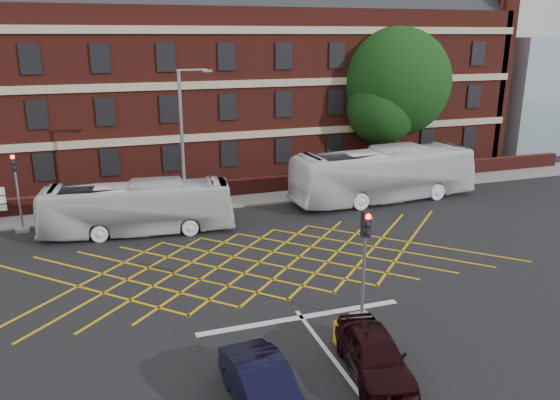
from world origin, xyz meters
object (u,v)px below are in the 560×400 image
object	(u,v)px
traffic_light_near	(363,277)
traffic_light_far	(19,200)
bus_left	(138,208)
car_navy	(264,389)
deciduous_tree	(395,90)
utility_cabinet	(342,333)
street_lamp	(185,175)
bus_right	(384,174)
car_maroon	(374,354)

from	to	relation	value
traffic_light_near	traffic_light_far	distance (m)	19.52
bus_left	traffic_light_far	world-z (taller)	traffic_light_far
traffic_light_far	car_navy	bearing A→B (deg)	-66.31
deciduous_tree	utility_cabinet	bearing A→B (deg)	-123.45
traffic_light_near	street_lamp	world-z (taller)	street_lamp
deciduous_tree	traffic_light_far	distance (m)	26.57
car_navy	deciduous_tree	world-z (taller)	deciduous_tree
bus_left	traffic_light_near	size ratio (longest dim) A/B	2.35
bus_left	deciduous_tree	size ratio (longest dim) A/B	0.93
bus_right	utility_cabinet	xyz separation A→B (m)	(-9.72, -14.70, -1.30)
traffic_light_near	car_maroon	bearing A→B (deg)	-110.70
traffic_light_far	utility_cabinet	xyz separation A→B (m)	(11.57, -15.81, -1.36)
deciduous_tree	utility_cabinet	size ratio (longest dim) A/B	13.37
traffic_light_near	utility_cabinet	xyz separation A→B (m)	(-1.37, -1.19, -1.36)
traffic_light_far	utility_cabinet	bearing A→B (deg)	-53.82
car_navy	deciduous_tree	distance (m)	30.05
car_navy	street_lamp	xyz separation A→B (m)	(0.59, 16.43, 2.19)
bus_left	traffic_light_far	bearing A→B (deg)	76.23
traffic_light_far	street_lamp	world-z (taller)	street_lamp
deciduous_tree	utility_cabinet	xyz separation A→B (m)	(-14.04, -21.25, -5.88)
bus_right	deciduous_tree	distance (m)	9.09
traffic_light_near	street_lamp	distance (m)	13.54
bus_right	car_maroon	size ratio (longest dim) A/B	2.93
utility_cabinet	deciduous_tree	bearing A→B (deg)	56.55
deciduous_tree	traffic_light_near	distance (m)	24.16
street_lamp	utility_cabinet	size ratio (longest dim) A/B	10.46
traffic_light_near	car_navy	bearing A→B (deg)	-143.40
bus_left	traffic_light_near	bearing A→B (deg)	-143.33
bus_left	street_lamp	bearing A→B (deg)	-73.16
car_maroon	deciduous_tree	bearing A→B (deg)	68.61
traffic_light_far	utility_cabinet	world-z (taller)	traffic_light_far
utility_cabinet	car_maroon	bearing A→B (deg)	-84.37
car_navy	utility_cabinet	bearing A→B (deg)	31.11
traffic_light_near	bus_right	bearing A→B (deg)	58.27
car_maroon	traffic_light_near	xyz separation A→B (m)	(1.18, 3.11, 1.05)
bus_right	traffic_light_far	xyz separation A→B (m)	(-21.29, 1.11, 0.06)
bus_left	deciduous_tree	xyz separation A→B (m)	(19.64, 7.73, 4.89)
traffic_light_near	utility_cabinet	bearing A→B (deg)	-138.91
utility_cabinet	street_lamp	bearing A→B (deg)	101.94
car_maroon	traffic_light_far	size ratio (longest dim) A/B	0.98
car_maroon	utility_cabinet	xyz separation A→B (m)	(-0.19, 1.92, -0.31)
deciduous_tree	street_lamp	distance (m)	18.80
deciduous_tree	bus_right	bearing A→B (deg)	-123.41
car_navy	bus_left	bearing A→B (deg)	93.71
car_maroon	deciduous_tree	distance (m)	27.57
deciduous_tree	car_navy	bearing A→B (deg)	-126.57
bus_right	car_navy	xyz separation A→B (m)	(-13.27, -17.16, -1.01)
car_maroon	traffic_light_near	distance (m)	3.49
deciduous_tree	street_lamp	size ratio (longest dim) A/B	1.28
deciduous_tree	traffic_light_near	size ratio (longest dim) A/B	2.54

